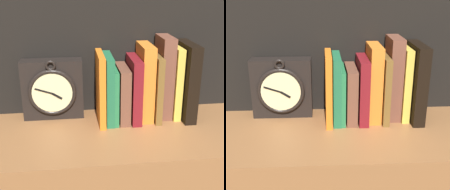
% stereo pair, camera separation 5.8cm
% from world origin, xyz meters
% --- Properties ---
extents(clock, '(0.19, 0.07, 0.20)m').
position_xyz_m(clock, '(-0.17, 0.13, 0.95)').
color(clock, black).
rests_on(clock, bookshelf).
extents(book_slot0_orange, '(0.02, 0.15, 0.22)m').
position_xyz_m(book_slot0_orange, '(-0.02, 0.09, 0.96)').
color(book_slot0_orange, orange).
rests_on(book_slot0_orange, bookshelf).
extents(book_slot1_green, '(0.02, 0.14, 0.21)m').
position_xyz_m(book_slot1_green, '(-0.00, 0.09, 0.95)').
color(book_slot1_green, '#206740').
rests_on(book_slot1_green, bookshelf).
extents(book_slot2_green, '(0.01, 0.14, 0.17)m').
position_xyz_m(book_slot2_green, '(0.02, 0.09, 0.94)').
color(book_slot2_green, '#257342').
rests_on(book_slot2_green, bookshelf).
extents(book_slot3_brown, '(0.03, 0.14, 0.17)m').
position_xyz_m(book_slot3_brown, '(0.04, 0.09, 0.94)').
color(book_slot3_brown, brown).
rests_on(book_slot3_brown, bookshelf).
extents(book_slot4_maroon, '(0.03, 0.14, 0.20)m').
position_xyz_m(book_slot4_maroon, '(0.08, 0.09, 0.95)').
color(book_slot4_maroon, maroon).
rests_on(book_slot4_maroon, bookshelf).
extents(book_slot5_orange, '(0.04, 0.13, 0.24)m').
position_xyz_m(book_slot5_orange, '(0.12, 0.10, 0.97)').
color(book_slot5_orange, orange).
rests_on(book_slot5_orange, bookshelf).
extents(book_slot6_brown, '(0.02, 0.14, 0.21)m').
position_xyz_m(book_slot6_brown, '(0.15, 0.09, 0.95)').
color(book_slot6_brown, brown).
rests_on(book_slot6_brown, bookshelf).
extents(book_slot7_brown, '(0.04, 0.11, 0.26)m').
position_xyz_m(book_slot7_brown, '(0.18, 0.11, 0.98)').
color(book_slot7_brown, brown).
rests_on(book_slot7_brown, bookshelf).
extents(book_slot8_yellow, '(0.02, 0.12, 0.23)m').
position_xyz_m(book_slot8_yellow, '(0.21, 0.10, 0.96)').
color(book_slot8_yellow, '#E6C144').
rests_on(book_slot8_yellow, bookshelf).
extents(book_slot9_black, '(0.04, 0.15, 0.24)m').
position_xyz_m(book_slot9_black, '(0.25, 0.09, 0.97)').
color(book_slot9_black, black).
rests_on(book_slot9_black, bookshelf).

